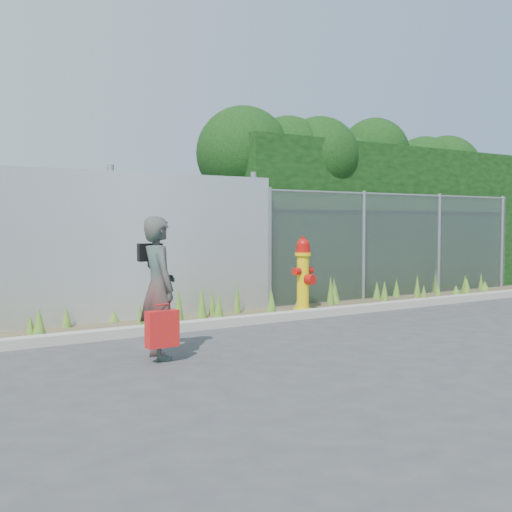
% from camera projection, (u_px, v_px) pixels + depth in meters
% --- Properties ---
extents(ground, '(80.00, 80.00, 0.00)m').
position_uv_depth(ground, '(340.00, 342.00, 7.80)').
color(ground, '#38383B').
rests_on(ground, ground).
extents(curb, '(16.00, 0.22, 0.12)m').
position_uv_depth(curb, '(258.00, 319.00, 9.29)').
color(curb, '#9F9A8F').
rests_on(curb, ground).
extents(weed_strip, '(16.00, 1.33, 0.53)m').
position_uv_depth(weed_strip, '(239.00, 308.00, 9.92)').
color(weed_strip, '#4E422C').
rests_on(weed_strip, ground).
extents(corrugated_fence, '(8.50, 0.21, 2.30)m').
position_uv_depth(corrugated_fence, '(2.00, 249.00, 8.43)').
color(corrugated_fence, silver).
rests_on(corrugated_fence, ground).
extents(chainlink_fence, '(6.50, 0.07, 2.05)m').
position_uv_depth(chainlink_fence, '(403.00, 244.00, 12.59)').
color(chainlink_fence, gray).
rests_on(chainlink_fence, ground).
extents(hedge, '(7.80, 2.05, 3.68)m').
position_uv_depth(hedge, '(368.00, 195.00, 13.45)').
color(hedge, black).
rests_on(hedge, ground).
extents(fire_hydrant, '(0.41, 0.37, 1.23)m').
position_uv_depth(fire_hydrant, '(303.00, 276.00, 10.36)').
color(fire_hydrant, '#DDBD0B').
rests_on(fire_hydrant, ground).
extents(woman, '(0.42, 0.59, 1.52)m').
position_uv_depth(woman, '(159.00, 288.00, 6.83)').
color(woman, '#106758').
rests_on(woman, ground).
extents(red_tote_bag, '(0.34, 0.13, 0.45)m').
position_uv_depth(red_tote_bag, '(162.00, 329.00, 6.61)').
color(red_tote_bag, '#BA250A').
extents(black_shoulder_bag, '(0.26, 0.11, 0.19)m').
position_uv_depth(black_shoulder_bag, '(150.00, 252.00, 6.94)').
color(black_shoulder_bag, black).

